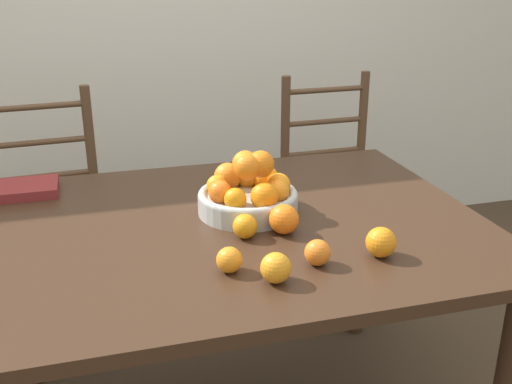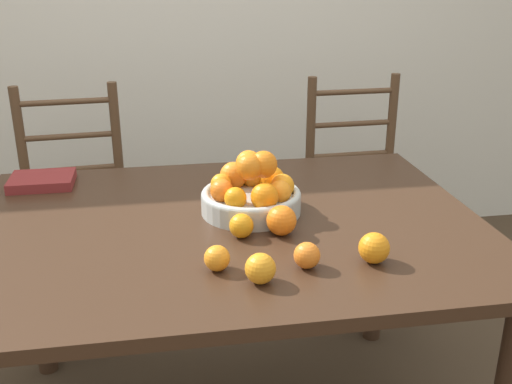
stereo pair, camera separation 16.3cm
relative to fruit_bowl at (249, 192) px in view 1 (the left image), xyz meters
The scene contains 11 objects.
dining_table 0.19m from the fruit_bowl, 142.82° to the right, with size 1.44×1.06×0.76m.
fruit_bowl is the anchor object (origin of this frame).
orange_loose_0 0.37m from the fruit_bowl, 112.28° to the right, with size 0.06×0.06×0.06m.
orange_loose_1 0.42m from the fruit_bowl, 96.66° to the right, with size 0.07×0.07×0.07m.
orange_loose_2 0.18m from the fruit_bowl, 108.40° to the right, with size 0.07×0.07×0.07m.
orange_loose_3 0.37m from the fruit_bowl, 78.55° to the right, with size 0.06×0.06×0.06m.
orange_loose_4 0.18m from the fruit_bowl, 72.99° to the right, with size 0.08×0.08×0.08m.
orange_loose_5 0.43m from the fruit_bowl, 56.52° to the right, with size 0.08×0.08×0.08m.
chair_left 1.03m from the fruit_bowl, 129.07° to the left, with size 0.45×0.43×0.99m.
chair_right 1.02m from the fruit_bowl, 51.47° to the left, with size 0.43×0.41×0.99m.
book_stack 0.72m from the fruit_bowl, 152.84° to the left, with size 0.20×0.16×0.03m.
Camera 1 is at (-0.34, -1.50, 1.44)m, focal length 42.00 mm.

